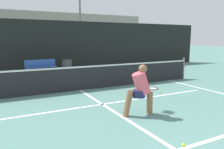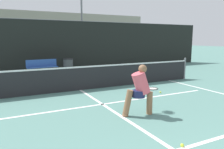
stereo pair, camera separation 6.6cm
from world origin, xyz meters
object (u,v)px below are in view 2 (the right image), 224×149
courtside_bench (42,66)px  parked_car (50,56)px  trash_bin (68,66)px  player_practicing (140,89)px

courtside_bench → parked_car: bearing=69.6°
trash_bin → parked_car: parked_car is taller
trash_bin → parked_car: bearing=90.3°
courtside_bench → parked_car: parked_car is taller
courtside_bench → trash_bin: bearing=-2.5°
player_practicing → courtside_bench: bearing=110.1°
trash_bin → parked_car: (-0.03, 5.29, 0.18)m
parked_car → courtside_bench: bearing=-105.4°
player_practicing → parked_car: size_ratio=0.31×
courtside_bench → trash_bin: 1.50m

